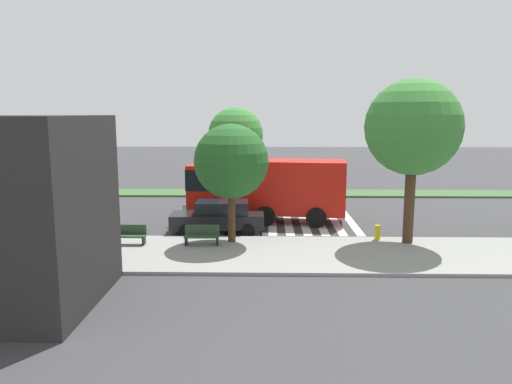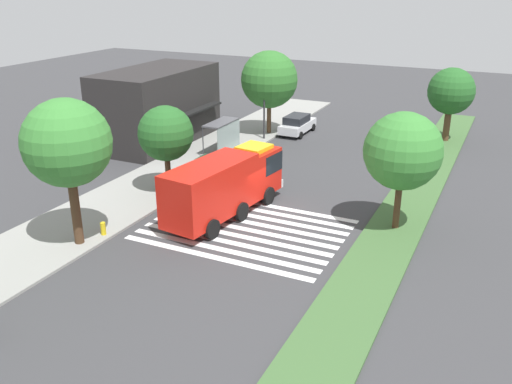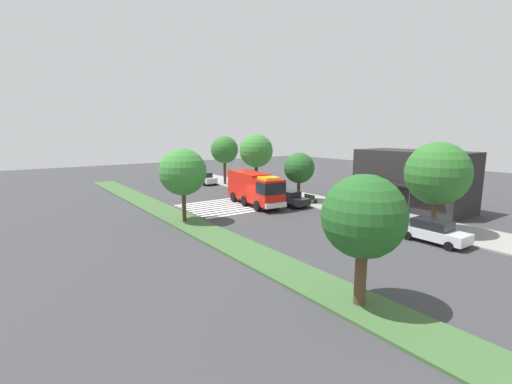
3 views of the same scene
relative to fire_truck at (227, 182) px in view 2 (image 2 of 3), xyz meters
The scene contains 18 objects.
ground_plane 3.08m from the fire_truck, 54.15° to the right, with size 120.00×120.00×0.00m, color #38383A.
sidewalk 7.24m from the fire_truck, 78.65° to the left, with size 60.00×5.55×0.14m, color gray.
median_strip 9.67m from the fire_truck, 81.66° to the right, with size 60.00×3.00×0.14m, color #3D6033.
crosswalk 3.12m from the fire_truck, 127.49° to the right, with size 7.65×10.75×0.01m.
fire_truck is the anchor object (origin of this frame).
parked_car_mid 3.81m from the fire_truck, 52.03° to the left, with size 4.84×2.15×1.67m.
parked_car_east 18.58m from the fire_truck, ahead, with size 4.62×2.11×1.69m.
bus_stop_shelter 11.64m from the fire_truck, 29.21° to the left, with size 3.50×1.40×2.46m.
bench_near_shelter 8.49m from the fire_truck, 42.58° to the left, with size 1.60×0.50×0.90m.
bench_west_of_shelter 6.45m from the fire_truck, 64.07° to the left, with size 1.60×0.50×0.90m.
street_lamp 15.97m from the fire_truck, 17.06° to the left, with size 0.36×0.36×5.41m.
storefront_building 16.52m from the fire_truck, 48.73° to the left, with size 11.15×6.38×6.09m.
sidewalk_tree_west 9.23m from the fire_truck, 143.59° to the left, with size 4.38×4.38×7.58m.
sidewalk_tree_center 5.61m from the fire_truck, 74.43° to the left, with size 3.47×3.47×5.55m.
sidewalk_tree_east 18.05m from the fire_truck, 16.51° to the left, with size 4.87×4.87×7.12m.
median_tree_far_west 9.93m from the fire_truck, 77.28° to the right, with size 4.15×4.15×6.47m.
median_tree_west 23.39m from the fire_truck, 23.74° to the right, with size 3.80×3.80×6.07m.
fire_hydrant 7.37m from the fire_truck, 140.68° to the left, with size 0.28×0.28×0.70m, color gold.
Camera 2 is at (-27.61, -12.48, 13.11)m, focal length 38.79 mm.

